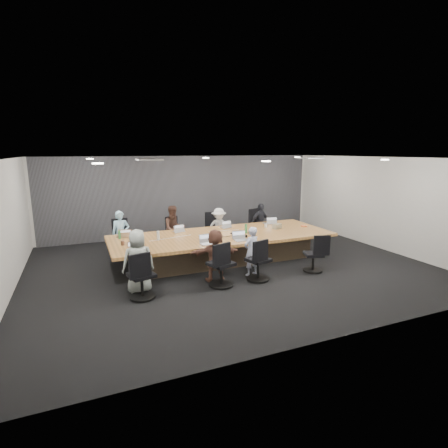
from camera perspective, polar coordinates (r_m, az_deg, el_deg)
name	(u,v)px	position (r m, az deg, el deg)	size (l,w,h in m)	color
floor	(230,266)	(9.29, 0.96, -6.82)	(10.00, 8.00, 0.00)	black
ceiling	(230,158)	(8.80, 1.02, 10.72)	(10.00, 8.00, 0.00)	white
wall_back	(186,196)	(12.66, -6.30, 4.65)	(10.00, 2.80, 0.00)	beige
wall_front	(335,256)	(5.60, 17.65, -5.05)	(10.00, 2.80, 0.00)	beige
wall_left	(3,230)	(8.34, -32.33, -0.89)	(8.00, 2.80, 0.00)	beige
wall_right	(378,203)	(11.84, 23.80, 3.21)	(8.00, 2.80, 0.00)	beige
curtain	(186,196)	(12.59, -6.20, 4.61)	(9.80, 0.04, 2.80)	#4F4E54
conference_table	(223,246)	(9.61, -0.23, -3.68)	(6.00, 2.20, 0.74)	#4A3B2B
chair_0	(120,240)	(10.62, -16.62, -2.53)	(0.58, 0.58, 0.86)	black
chair_1	(172,237)	(10.88, -8.56, -2.06)	(0.52, 0.52, 0.76)	black
chair_2	(215,231)	(11.29, -1.50, -1.19)	(0.57, 0.57, 0.85)	black
chair_3	(255,227)	(11.88, 5.08, -0.54)	(0.59, 0.59, 0.87)	black
chair_4	(142,279)	(7.40, -13.29, -8.73)	(0.56, 0.56, 0.83)	black
chair_5	(221,267)	(7.83, -0.48, -7.08)	(0.59, 0.59, 0.87)	black
chair_6	(258,263)	(8.21, 5.60, -6.38)	(0.56, 0.56, 0.82)	black
chair_7	(313,257)	(9.04, 14.37, -5.25)	(0.50, 0.50, 0.75)	black
person_0	(121,235)	(10.22, -16.49, -1.66)	(0.49, 0.32, 1.34)	#99CBE5
laptop_0	(123,236)	(9.67, -16.15, -1.92)	(0.35, 0.24, 0.02)	#8C6647
person_1	(174,229)	(10.48, -8.14, -0.81)	(0.68, 0.53, 1.40)	#412A22
laptop_1	(179,231)	(9.95, -7.35, -1.17)	(0.31, 0.21, 0.02)	#B2B2B7
person_2	(219,228)	(10.93, -0.85, -0.61)	(0.79, 0.46, 1.23)	silver
laptop_2	(226,227)	(10.40, 0.28, -0.49)	(0.32, 0.22, 0.02)	#B2B2B7
person_3	(260,223)	(11.53, 5.90, 0.15)	(0.76, 0.32, 1.30)	#202129
laptop_3	(268,223)	(11.04, 7.27, 0.13)	(0.33, 0.23, 0.02)	#B2B2B7
person_4	(138,261)	(7.63, -13.83, -5.92)	(0.67, 0.44, 1.38)	#98A199
laptop_4	(134,252)	(8.14, -14.46, -4.40)	(0.28, 0.19, 0.02)	#8C6647
person_5	(215,255)	(8.08, -1.42, -5.09)	(1.15, 0.37, 1.24)	brown
laptop_5	(207,244)	(8.54, -2.77, -3.26)	(0.32, 0.22, 0.02)	#B2B2B7
person_6	(251,251)	(8.45, 4.51, -4.46)	(0.44, 0.29, 1.21)	#AFB5D0
laptop_6	(242,240)	(8.89, 2.91, -2.66)	(0.36, 0.25, 0.02)	#B2B2B7
bottle_green_left	(119,235)	(9.41, -16.70, -1.69)	(0.06, 0.06, 0.22)	#3E954C
bottle_green_right	(246,229)	(9.66, 3.61, -0.76)	(0.07, 0.07, 0.26)	#3E954C
bottle_clear	(158,236)	(9.05, -10.70, -1.87)	(0.07, 0.07, 0.24)	silver
cup_white_far	(212,233)	(9.51, -1.92, -1.42)	(0.08, 0.08, 0.10)	white
cup_white_near	(266,226)	(10.46, 6.84, -0.27)	(0.08, 0.08, 0.10)	white
mug_brown	(123,243)	(8.78, -16.20, -2.99)	(0.09, 0.09, 0.11)	brown
mic_left	(215,238)	(9.08, -1.55, -2.28)	(0.16, 0.11, 0.03)	black
mic_right	(233,233)	(9.59, 1.55, -1.53)	(0.14, 0.09, 0.03)	black
stapler	(244,236)	(9.22, 3.32, -2.00)	(0.16, 0.04, 0.06)	black
canvas_bag	(277,226)	(10.33, 8.66, -0.37)	(0.26, 0.16, 0.14)	gray
snack_packet	(304,226)	(10.77, 12.95, -0.31)	(0.18, 0.12, 0.04)	#CE6331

